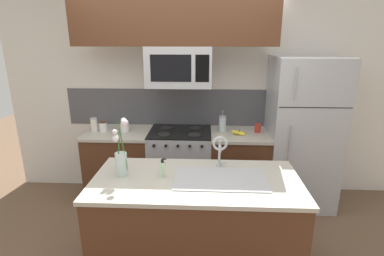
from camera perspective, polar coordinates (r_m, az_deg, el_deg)
ground_plane at (r=3.32m, az=-3.51°, el=-20.93°), size 10.00×10.00×0.00m
rear_partition at (r=3.95m, az=2.51°, el=6.21°), size 5.20×0.10×2.60m
splash_band at (r=3.94m, az=-1.90°, el=3.96°), size 3.03×0.01×0.48m
back_counter_left at (r=3.99m, az=-13.37°, el=-6.84°), size 0.81×0.65×0.91m
back_counter_right at (r=3.86m, az=8.75°, el=-7.38°), size 0.73×0.65×0.91m
stove_range at (r=3.85m, az=-2.19°, el=-7.17°), size 0.76×0.64×0.93m
microwave at (r=3.51m, az=-2.45°, el=11.61°), size 0.74×0.40×0.46m
upper_cabinet_band at (r=3.47m, az=-3.36°, el=20.26°), size 2.24×0.34×0.60m
refrigerator at (r=3.87m, az=20.11°, el=-0.93°), size 0.80×0.74×1.83m
storage_jar_tall at (r=3.88m, az=-18.15°, el=0.57°), size 0.08×0.08×0.17m
storage_jar_medium at (r=3.86m, az=-16.57°, el=0.25°), size 0.09×0.09×0.13m
storage_jar_short at (r=3.80m, az=-12.67°, el=0.16°), size 0.10×0.10×0.11m
banana_bunch at (r=3.63m, az=8.98°, el=-0.93°), size 0.19×0.13×0.08m
french_press at (r=3.71m, az=5.82°, el=0.82°), size 0.09×0.09×0.27m
coffee_tin at (r=3.76m, az=12.40°, el=0.02°), size 0.08×0.08×0.11m
island_counter at (r=2.75m, az=0.75°, el=-18.11°), size 1.73×0.83×0.91m
kitchen_sink at (r=2.55m, az=5.35°, el=-11.06°), size 0.76×0.44×0.16m
sink_faucet at (r=2.64m, az=5.33°, el=-3.72°), size 0.14×0.14×0.31m
dish_soap_bottle at (r=2.54m, az=-5.62°, el=-7.80°), size 0.06×0.05×0.16m
flower_vase at (r=2.59m, az=-13.30°, el=-5.61°), size 0.14×0.13×0.50m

